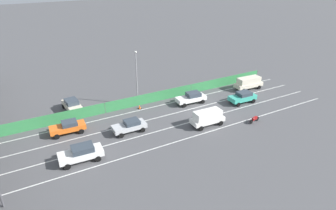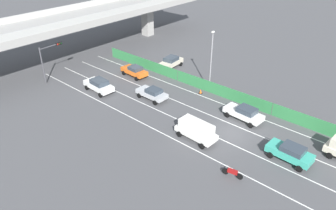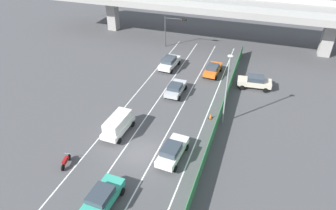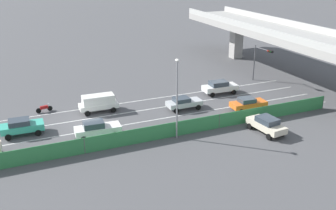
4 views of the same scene
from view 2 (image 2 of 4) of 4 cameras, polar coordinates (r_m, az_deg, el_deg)
name	(u,v)px [view 2 (image 2 of 4)]	position (r m, az deg, el deg)	size (l,w,h in m)	color
ground_plane	(230,133)	(35.55, 10.97, -4.90)	(300.00, 300.00, 0.00)	#4C4C4F
lane_line_left_edge	(162,133)	(34.94, -1.12, -4.96)	(0.14, 47.18, 0.01)	silver
lane_line_mid_left	(181,121)	(37.00, 2.28, -2.81)	(0.14, 47.18, 0.01)	silver
lane_line_mid_right	(198,110)	(39.22, 5.30, -0.89)	(0.14, 47.18, 0.01)	silver
lane_line_right_edge	(213,100)	(41.58, 7.99, 0.83)	(0.14, 47.18, 0.01)	silver
elevated_overpass	(60,24)	(53.85, -18.53, 13.41)	(59.43, 8.24, 7.72)	#A09E99
green_fence	(220,91)	(42.38, 9.25, 2.52)	(0.10, 43.28, 1.59)	#338447
car_hatchback_white	(244,113)	(37.70, 13.34, -1.37)	(2.22, 4.71, 1.70)	silver
car_taxi_teal	(290,152)	(32.78, 20.82, -7.84)	(2.16, 4.30, 1.69)	teal
car_sedan_white	(99,85)	(43.94, -12.13, 3.50)	(2.27, 4.73, 1.77)	white
car_sedan_silver	(152,93)	(41.14, -2.80, 2.11)	(2.03, 4.23, 1.52)	#B7BABC
car_van_white	(196,130)	(33.51, 5.01, -4.35)	(2.15, 4.54, 2.04)	silver
car_taxi_orange	(135,71)	(47.71, -5.94, 6.05)	(2.15, 4.38, 1.59)	orange
motorcycle	(232,173)	(29.80, 11.34, -11.64)	(0.64, 1.93, 0.93)	black
parked_sedan_cream	(171,62)	(50.46, 0.50, 7.64)	(4.51, 2.37, 1.72)	beige
traffic_light	(49,55)	(48.07, -20.26, 8.23)	(3.67, 0.51, 5.26)	#47474C
street_lamp	(211,56)	(42.03, 7.68, 8.53)	(0.60, 0.36, 8.21)	gray
traffic_cone	(201,91)	(43.00, 5.79, 2.40)	(0.47, 0.47, 0.59)	orange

